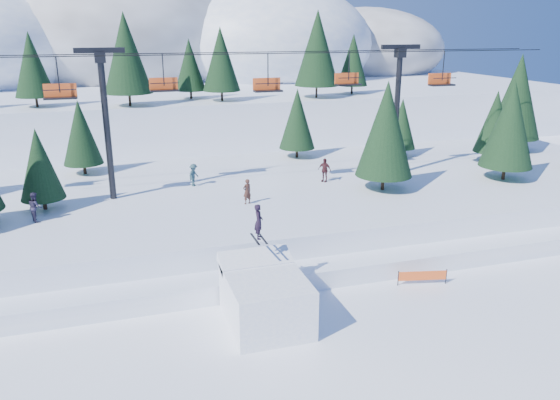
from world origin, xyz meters
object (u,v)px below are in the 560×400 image
object	(u,v)px
jump_kicker	(265,297)
chairlift	(250,96)
banner_near	(422,276)
banner_far	(460,257)

from	to	relation	value
jump_kicker	chairlift	distance (m)	17.67
banner_near	chairlift	bearing A→B (deg)	114.30
chairlift	banner_near	size ratio (longest dim) A/B	16.47
banner_far	banner_near	bearing A→B (deg)	-155.54
chairlift	banner_far	distance (m)	18.20
jump_kicker	banner_near	world-z (taller)	jump_kicker
jump_kicker	banner_far	distance (m)	13.67
jump_kicker	banner_far	size ratio (longest dim) A/B	2.05
chairlift	banner_far	world-z (taller)	chairlift
banner_near	banner_far	bearing A→B (deg)	24.46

